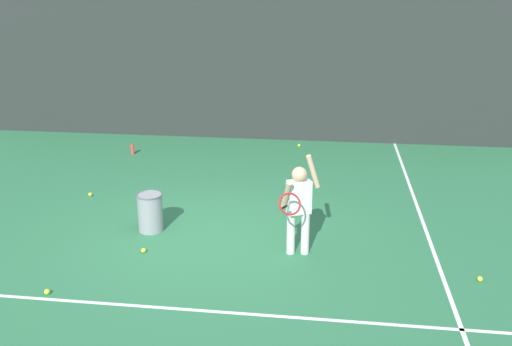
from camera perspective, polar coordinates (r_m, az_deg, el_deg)
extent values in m
plane|color=#2D7247|center=(8.17, -5.05, -6.46)|extent=(20.00, 20.00, 0.00)
cube|color=white|center=(6.57, -8.65, -13.17)|extent=(9.00, 0.05, 0.00)
cube|color=white|center=(9.02, 16.28, -4.68)|extent=(0.05, 9.00, 0.00)
cube|color=#282D2B|center=(12.97, 0.10, 11.37)|extent=(13.73, 0.08, 3.69)
cylinder|color=slate|center=(13.49, -9.53, 11.72)|extent=(0.09, 0.09, 3.84)
cylinder|color=slate|center=(12.92, 10.23, 11.40)|extent=(0.09, 0.09, 3.84)
cylinder|color=silver|center=(7.60, 3.49, -5.99)|extent=(0.11, 0.11, 0.58)
cylinder|color=silver|center=(7.61, 4.92, -5.99)|extent=(0.11, 0.11, 0.58)
cube|color=white|center=(7.41, 4.30, -2.39)|extent=(0.34, 0.28, 0.44)
sphere|color=tan|center=(7.31, 4.35, -0.15)|extent=(0.20, 0.20, 0.20)
cylinder|color=tan|center=(7.39, 5.71, 0.15)|extent=(0.22, 0.15, 0.46)
cylinder|color=tan|center=(7.27, 3.04, -2.21)|extent=(0.18, 0.29, 0.43)
cylinder|color=black|center=(7.18, 2.77, -3.45)|extent=(0.12, 0.23, 0.15)
torus|color=red|center=(6.94, 3.38, -3.10)|extent=(0.33, 0.26, 0.26)
cylinder|color=gray|center=(8.41, -10.49, -3.91)|extent=(0.36, 0.36, 0.55)
torus|color=#595B60|center=(8.31, -10.60, -2.16)|extent=(0.38, 0.38, 0.02)
cylinder|color=#D83F33|center=(12.33, -12.20, 2.35)|extent=(0.07, 0.07, 0.22)
sphere|color=#CCE033|center=(8.47, 3.63, -5.23)|extent=(0.07, 0.07, 0.07)
sphere|color=#CCE033|center=(7.17, -20.10, -11.05)|extent=(0.07, 0.07, 0.07)
sphere|color=#CCE033|center=(10.06, -16.19, -2.07)|extent=(0.07, 0.07, 0.07)
sphere|color=#CCE033|center=(12.64, 4.32, 2.75)|extent=(0.07, 0.07, 0.07)
sphere|color=#CCE033|center=(7.51, 21.42, -9.79)|extent=(0.07, 0.07, 0.07)
sphere|color=#CCE033|center=(7.84, -11.15, -7.58)|extent=(0.07, 0.07, 0.07)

